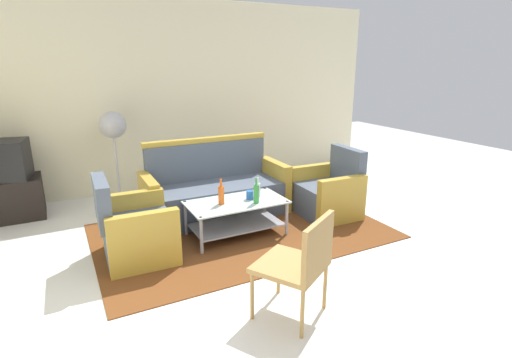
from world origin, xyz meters
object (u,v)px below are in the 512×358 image
at_px(armchair_right, 328,193).
at_px(bottle_clear, 258,190).
at_px(armchair_left, 135,231).
at_px(bottle_green, 256,194).
at_px(tv_stand, 8,199).
at_px(wicker_chair, 301,260).
at_px(television, 0,160).
at_px(couch, 215,192).
at_px(pedestal_fan, 113,130).
at_px(coffee_table, 236,213).
at_px(bottle_orange, 221,195).
at_px(cup, 250,195).

height_order(armchair_right, bottle_clear, armchair_right).
relative_size(armchair_left, bottle_green, 2.95).
height_order(tv_stand, wicker_chair, wicker_chair).
bearing_deg(television, tv_stand, 90.00).
bearing_deg(couch, bottle_green, 101.09).
height_order(armchair_left, pedestal_fan, pedestal_fan).
xyz_separation_m(television, wicker_chair, (2.13, -3.36, -0.27)).
distance_m(armchair_left, armchair_right, 2.43).
bearing_deg(coffee_table, bottle_green, -40.06).
relative_size(bottle_orange, cup, 2.86).
bearing_deg(couch, television, -23.86).
height_order(bottle_clear, wicker_chair, wicker_chair).
xyz_separation_m(coffee_table, bottle_orange, (-0.18, -0.01, 0.25)).
bearing_deg(bottle_clear, cup, -162.01).
xyz_separation_m(coffee_table, bottle_green, (0.18, -0.15, 0.25)).
height_order(bottle_clear, tv_stand, bottle_clear).
relative_size(armchair_left, wicker_chair, 1.01).
height_order(bottle_green, bottle_clear, bottle_green).
bearing_deg(armchair_left, wicker_chair, 32.34).
relative_size(bottle_orange, wicker_chair, 0.34).
height_order(couch, bottle_clear, couch).
bearing_deg(bottle_green, bottle_clear, 58.74).
relative_size(bottle_green, tv_stand, 0.36).
relative_size(armchair_left, bottle_orange, 2.98).
height_order(bottle_orange, tv_stand, bottle_orange).
xyz_separation_m(armchair_left, television, (-1.21, 1.78, 0.47)).
distance_m(bottle_green, bottle_clear, 0.21).
distance_m(cup, tv_stand, 3.06).
distance_m(couch, coffee_table, 0.69).
bearing_deg(armchair_left, bottle_green, 86.53).
distance_m(cup, pedestal_fan, 2.22).
bearing_deg(bottle_green, tv_stand, 142.79).
height_order(coffee_table, television, television).
distance_m(coffee_table, television, 2.96).
bearing_deg(couch, pedestal_fan, -47.25).
distance_m(coffee_table, bottle_clear, 0.37).
bearing_deg(television, coffee_table, 153.88).
relative_size(television, pedestal_fan, 0.53).
relative_size(bottle_green, pedestal_fan, 0.23).
bearing_deg(couch, cup, 102.45).
height_order(couch, armchair_left, couch).
height_order(bottle_orange, wicker_chair, wicker_chair).
bearing_deg(coffee_table, bottle_orange, -178.39).
bearing_deg(television, wicker_chair, 133.33).
distance_m(couch, pedestal_fan, 1.66).
distance_m(bottle_clear, tv_stand, 3.14).
xyz_separation_m(couch, cup, (0.15, -0.70, 0.14)).
bearing_deg(bottle_clear, coffee_table, -173.75).
relative_size(bottle_clear, tv_stand, 0.28).
height_order(armchair_right, coffee_table, armchair_right).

